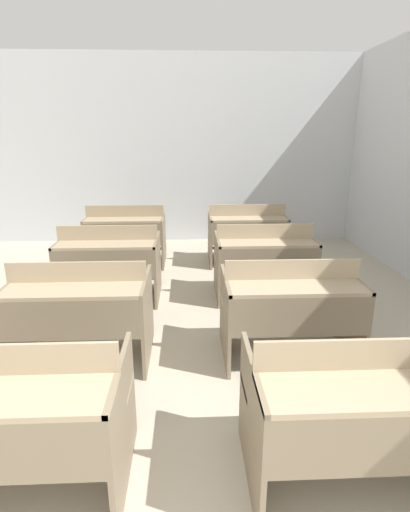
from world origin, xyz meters
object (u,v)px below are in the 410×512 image
(bench_front_left, at_px, (15,415))
(bench_third_left, at_px, (110,260))
(bench_back_right, at_px, (247,232))
(bench_front_right, at_px, (355,409))
(bench_third_right, at_px, (264,259))
(bench_second_left, at_px, (81,309))
(bench_second_right, at_px, (290,306))
(bench_back_left, at_px, (126,233))

(bench_front_left, bearing_deg, bench_third_left, 89.94)
(bench_back_right, bearing_deg, bench_front_left, -114.24)
(bench_front_right, relative_size, bench_third_right, 1.00)
(bench_third_left, bearing_deg, bench_third_right, -0.29)
(bench_second_left, bearing_deg, bench_second_right, -0.55)
(bench_second_right, distance_m, bench_third_right, 1.31)
(bench_second_left, xyz_separation_m, bench_back_right, (1.74, 2.60, 0.00))
(bench_front_left, distance_m, bench_third_right, 3.12)
(bench_front_right, distance_m, bench_third_right, 2.60)
(bench_back_left, bearing_deg, bench_second_right, -56.63)
(bench_second_right, xyz_separation_m, bench_third_right, (0.03, 1.31, 0.00))
(bench_second_right, bearing_deg, bench_front_right, -89.15)
(bench_front_right, height_order, bench_third_right, same)
(bench_front_right, distance_m, bench_second_right, 1.29)
(bench_front_right, bearing_deg, bench_back_left, 114.04)
(bench_front_left, distance_m, bench_second_right, 2.14)
(bench_second_right, distance_m, bench_third_left, 2.17)
(bench_second_right, relative_size, bench_third_left, 1.00)
(bench_second_left, height_order, bench_third_right, same)
(bench_second_right, distance_m, bench_back_left, 3.14)
(bench_front_left, bearing_deg, bench_front_right, -0.94)
(bench_front_right, distance_m, bench_third_left, 3.14)
(bench_front_left, height_order, bench_third_left, same)
(bench_third_left, xyz_separation_m, bench_back_left, (-0.00, 1.30, 0.00))
(bench_front_left, xyz_separation_m, bench_third_left, (0.00, 2.58, 0.00))
(bench_front_right, relative_size, bench_back_right, 1.00)
(bench_front_left, xyz_separation_m, bench_second_right, (1.73, 1.26, 0.00))
(bench_second_left, bearing_deg, bench_third_left, 90.24)
(bench_back_right, bearing_deg, bench_third_right, -89.52)
(bench_front_right, height_order, bench_second_right, same)
(bench_front_right, height_order, bench_second_left, same)
(bench_second_right, relative_size, bench_back_right, 1.00)
(bench_second_left, height_order, bench_back_left, same)
(bench_back_left, bearing_deg, bench_front_left, -90.01)
(bench_front_left, xyz_separation_m, bench_back_right, (1.75, 3.88, 0.00))
(bench_front_left, height_order, bench_second_left, same)
(bench_front_left, distance_m, bench_third_left, 2.58)
(bench_third_left, relative_size, bench_third_right, 1.00)
(bench_second_left, distance_m, bench_back_left, 2.60)
(bench_front_left, height_order, bench_second_right, same)
(bench_second_right, xyz_separation_m, bench_back_left, (-1.72, 2.62, 0.00))
(bench_second_left, height_order, bench_third_left, same)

